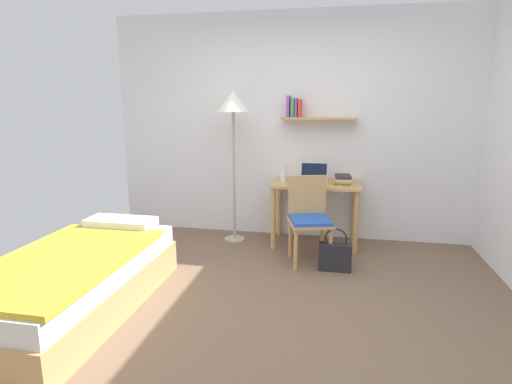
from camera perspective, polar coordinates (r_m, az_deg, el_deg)
ground_plane at (r=3.23m, az=1.72°, el=-17.04°), size 5.28×5.28×0.00m
wall_back at (r=4.83m, az=5.87°, el=8.99°), size 4.40×0.27×2.60m
bed at (r=3.50m, az=-24.02°, el=-11.38°), size 0.91×1.86×0.54m
desk at (r=4.59m, az=8.38°, el=-0.35°), size 0.97×0.58×0.72m
desk_chair at (r=4.12m, az=7.47°, el=-3.35°), size 0.50×0.51×0.86m
standing_lamp at (r=4.56m, az=-3.23°, el=11.30°), size 0.37×0.37×1.71m
laptop at (r=4.58m, az=8.10°, el=2.10°), size 0.32×0.23×0.22m
water_bottle at (r=4.52m, az=3.85°, el=2.61°), size 0.07×0.07×0.20m
book_stack at (r=4.55m, az=12.13°, el=1.77°), size 0.20×0.24×0.10m
handbag at (r=4.03m, az=11.03°, el=-8.78°), size 0.31×0.12×0.43m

